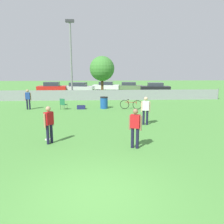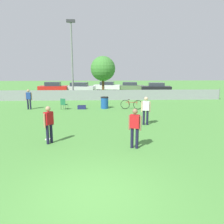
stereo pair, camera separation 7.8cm
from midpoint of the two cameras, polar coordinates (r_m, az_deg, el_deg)
ground_plane at (r=6.12m, az=-4.62°, el=-20.87°), size 120.00×120.00×0.00m
fence_backline at (r=23.35m, az=-3.41°, el=4.42°), size 26.48×0.07×1.21m
light_pole at (r=24.75m, az=-10.37°, el=14.85°), size 0.90×0.36×8.39m
tree_near_pole at (r=26.64m, az=-2.29°, el=11.22°), size 2.95×2.95×4.82m
player_receiver_white at (r=12.96m, az=8.99°, el=0.84°), size 0.53×0.29×1.67m
player_defender_red at (r=9.93m, az=-15.98°, el=-2.58°), size 0.40×0.46×1.67m
player_thrower_red at (r=9.02m, az=6.22°, el=-3.56°), size 0.51×0.35×1.67m
spectator_in_blue at (r=19.13m, az=-20.82°, el=3.45°), size 0.52×0.22×1.65m
frisbee_disc at (r=10.75m, az=-16.11°, el=-6.83°), size 0.30×0.30×0.03m
folding_chair_sideline at (r=18.28m, az=-12.38°, el=2.21°), size 0.58×0.59×0.92m
bicycle_sideline at (r=18.10m, az=5.24°, el=1.96°), size 1.77×0.57×0.82m
trash_bin at (r=18.39m, az=-1.83°, el=2.48°), size 0.66×0.66×0.99m
gear_bag_sideline at (r=18.32m, az=-7.79°, el=1.26°), size 0.68×0.37×0.33m
parked_car_red at (r=32.51m, az=-15.07°, el=6.21°), size 4.05×1.82×1.50m
parked_car_silver at (r=32.11m, az=-8.47°, el=6.35°), size 4.72×2.58×1.41m
parked_car_white at (r=34.53m, az=-1.22°, el=6.78°), size 4.30×2.39×1.36m
parked_car_olive at (r=34.45m, az=4.77°, el=6.69°), size 4.43×2.43×1.31m
parked_car_dark at (r=32.19m, az=11.53°, el=6.27°), size 4.32×2.18×1.38m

